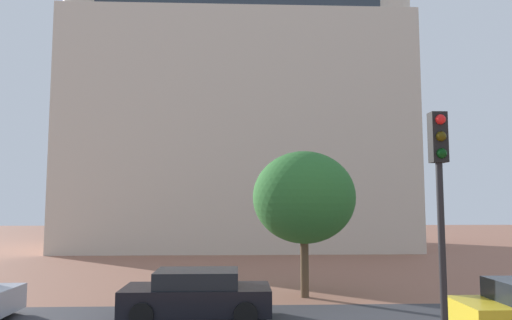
% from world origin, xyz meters
% --- Properties ---
extents(landmark_building, '(24.70, 12.45, 35.42)m').
position_xyz_m(landmark_building, '(-0.54, 32.99, 10.60)').
color(landmark_building, beige).
rests_on(landmark_building, ground_plane).
extents(car_black, '(4.16, 2.01, 1.36)m').
position_xyz_m(car_black, '(-1.86, 10.38, 0.66)').
color(car_black, black).
rests_on(car_black, ground_plane).
extents(traffic_light_pole, '(0.28, 0.34, 4.86)m').
position_xyz_m(traffic_light_pole, '(2.84, 4.82, 3.38)').
color(traffic_light_pole, black).
rests_on(traffic_light_pole, ground_plane).
extents(tree_curb_far, '(3.64, 3.64, 5.12)m').
position_xyz_m(tree_curb_far, '(1.65, 13.33, 3.47)').
color(tree_curb_far, brown).
rests_on(tree_curb_far, ground_plane).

